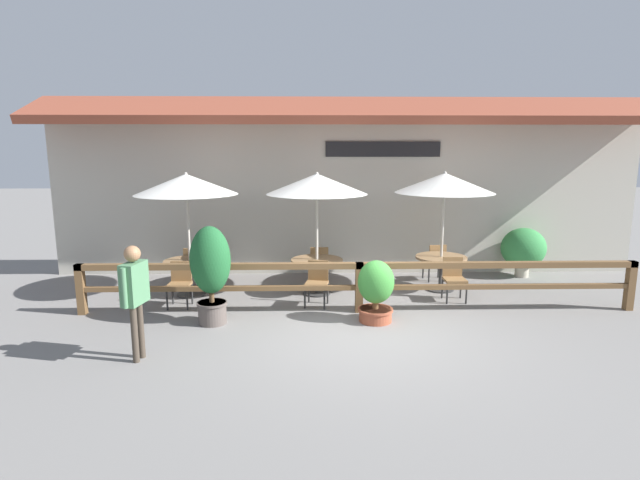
{
  "coord_description": "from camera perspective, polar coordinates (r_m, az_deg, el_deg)",
  "views": [
    {
      "loc": [
        -0.95,
        -7.89,
        3.05
      ],
      "look_at": [
        -0.72,
        1.43,
        1.31
      ],
      "focal_mm": 28.0,
      "sensor_mm": 36.0,
      "label": 1
    }
  ],
  "objects": [
    {
      "name": "chair_far_wallside",
      "position": [
        11.79,
        13.05,
        -2.25
      ],
      "size": [
        0.47,
        0.47,
        0.87
      ],
      "rotation": [
        0.0,
        0.0,
        3.28
      ],
      "color": "olive",
      "rests_on": "ground"
    },
    {
      "name": "potted_plant_small_flowering",
      "position": [
        8.81,
        -12.4,
        -3.23
      ],
      "size": [
        0.7,
        0.63,
        1.73
      ],
      "color": "#564C47",
      "rests_on": "ground"
    },
    {
      "name": "dining_table_near",
      "position": [
        10.71,
        -14.61,
        -3.02
      ],
      "size": [
        1.09,
        1.09,
        0.74
      ],
      "color": "olive",
      "rests_on": "ground"
    },
    {
      "name": "patio_umbrella_middle",
      "position": [
        10.19,
        -0.37,
        6.41
      ],
      "size": [
        2.07,
        2.07,
        2.56
      ],
      "color": "#B7B2A8",
      "rests_on": "ground"
    },
    {
      "name": "building_facade",
      "position": [
        12.07,
        3.14,
        6.36
      ],
      "size": [
        14.28,
        1.49,
        4.23
      ],
      "color": "#BCB7A8",
      "rests_on": "ground"
    },
    {
      "name": "chair_middle_streetside",
      "position": [
        9.73,
        -0.34,
        -4.68
      ],
      "size": [
        0.5,
        0.5,
        0.87
      ],
      "rotation": [
        0.0,
        0.0,
        -0.2
      ],
      "color": "olive",
      "rests_on": "ground"
    },
    {
      "name": "patio_umbrella_near",
      "position": [
        10.45,
        -15.05,
        6.16
      ],
      "size": [
        2.07,
        2.07,
        2.56
      ],
      "color": "#B7B2A8",
      "rests_on": "ground"
    },
    {
      "name": "chair_near_streetside",
      "position": [
        10.04,
        -15.72,
        -4.61
      ],
      "size": [
        0.43,
        0.43,
        0.87
      ],
      "rotation": [
        0.0,
        0.0,
        -0.01
      ],
      "color": "olive",
      "rests_on": "ground"
    },
    {
      "name": "chair_middle_wallside",
      "position": [
        11.23,
        -0.07,
        -2.6
      ],
      "size": [
        0.43,
        0.43,
        0.87
      ],
      "rotation": [
        0.0,
        0.0,
        3.11
      ],
      "color": "olive",
      "rests_on": "ground"
    },
    {
      "name": "dining_table_middle",
      "position": [
        10.46,
        -0.36,
        -2.99
      ],
      "size": [
        1.09,
        1.09,
        0.74
      ],
      "color": "olive",
      "rests_on": "ground"
    },
    {
      "name": "chair_far_streetside",
      "position": [
        10.39,
        15.05,
        -4.07
      ],
      "size": [
        0.42,
        0.42,
        0.87
      ],
      "rotation": [
        0.0,
        0.0,
        -0.01
      ],
      "color": "olive",
      "rests_on": "ground"
    },
    {
      "name": "pedestrian",
      "position": [
        7.57,
        -20.43,
        -5.11
      ],
      "size": [
        0.29,
        0.58,
        1.7
      ],
      "rotation": [
        0.0,
        0.0,
        -1.77
      ],
      "color": "#42382D",
      "rests_on": "ground"
    },
    {
      "name": "potted_plant_broad_leaf",
      "position": [
        8.87,
        6.4,
        -5.7
      ],
      "size": [
        0.64,
        0.62,
        1.11
      ],
      "color": "#9E4C33",
      "rests_on": "ground"
    },
    {
      "name": "dining_table_far",
      "position": [
        11.04,
        13.65,
        -2.57
      ],
      "size": [
        1.09,
        1.09,
        0.74
      ],
      "color": "olive",
      "rests_on": "ground"
    },
    {
      "name": "ground_plane",
      "position": [
        8.51,
        5.18,
        -10.46
      ],
      "size": [
        60.0,
        60.0,
        0.0
      ],
      "primitive_type": "plane",
      "color": "slate"
    },
    {
      "name": "chair_near_wallside",
      "position": [
        11.46,
        -14.14,
        -2.67
      ],
      "size": [
        0.45,
        0.45,
        0.87
      ],
      "rotation": [
        0.0,
        0.0,
        3.06
      ],
      "color": "olive",
      "rests_on": "ground"
    },
    {
      "name": "patio_umbrella_far",
      "position": [
        10.79,
        14.05,
        6.33
      ],
      "size": [
        2.07,
        2.07,
        2.56
      ],
      "color": "#B7B2A8",
      "rests_on": "ground"
    },
    {
      "name": "potted_plant_tall_tropical",
      "position": [
        12.75,
        22.22,
        -0.93
      ],
      "size": [
        1.04,
        0.94,
        1.18
      ],
      "color": "#B7AD99",
      "rests_on": "ground"
    },
    {
      "name": "patio_railing",
      "position": [
        9.29,
        4.51,
        -4.13
      ],
      "size": [
        10.4,
        0.14,
        0.95
      ],
      "color": "brown",
      "rests_on": "ground"
    }
  ]
}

